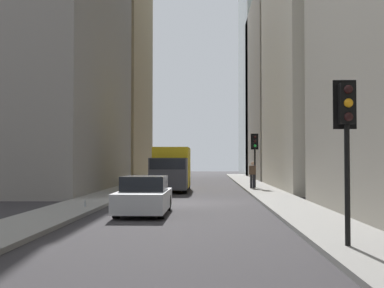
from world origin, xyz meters
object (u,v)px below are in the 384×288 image
at_px(sedan_silver, 144,196).
at_px(traffic_light_foreground, 347,123).
at_px(traffic_light_midblock, 255,148).
at_px(discarded_bottle, 85,204).
at_px(pedestrian, 252,174).
at_px(delivery_truck, 171,169).

height_order(sedan_silver, traffic_light_foreground, traffic_light_foreground).
distance_m(traffic_light_midblock, discarded_bottle, 17.11).
height_order(sedan_silver, traffic_light_midblock, traffic_light_midblock).
relative_size(traffic_light_foreground, pedestrian, 2.06).
bearing_deg(traffic_light_foreground, discarded_bottle, 41.63).
xyz_separation_m(sedan_silver, discarded_bottle, (1.42, 2.56, -0.42)).
relative_size(sedan_silver, traffic_light_midblock, 1.16).
height_order(traffic_light_foreground, traffic_light_midblock, traffic_light_midblock).
distance_m(delivery_truck, pedestrian, 5.48).
distance_m(delivery_truck, discarded_bottle, 12.83).
bearing_deg(discarded_bottle, pedestrian, -29.97).
height_order(traffic_light_midblock, discarded_bottle, traffic_light_midblock).
distance_m(delivery_truck, sedan_silver, 13.96).
distance_m(traffic_light_foreground, discarded_bottle, 12.31).
bearing_deg(discarded_bottle, traffic_light_midblock, -28.88).
bearing_deg(discarded_bottle, delivery_truck, -11.55).
bearing_deg(delivery_truck, sedan_silver, -180.00).
bearing_deg(delivery_truck, discarded_bottle, 168.45).
height_order(delivery_truck, pedestrian, delivery_truck).
distance_m(sedan_silver, pedestrian, 16.04).
relative_size(delivery_truck, traffic_light_midblock, 1.74).
bearing_deg(discarded_bottle, sedan_silver, -118.98).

